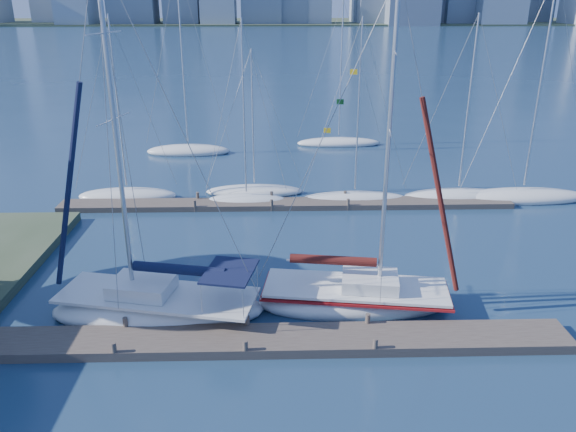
{
  "coord_description": "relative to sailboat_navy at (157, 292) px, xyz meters",
  "views": [
    {
      "loc": [
        1.15,
        -19.12,
        13.0
      ],
      "look_at": [
        1.77,
        4.0,
        3.99
      ],
      "focal_mm": 35.0,
      "sensor_mm": 36.0,
      "label": 1
    }
  ],
  "objects": [
    {
      "name": "near_dock",
      "position": [
        3.95,
        -2.33,
        -0.97
      ],
      "size": [
        26.0,
        2.0,
        0.4
      ],
      "primitive_type": "cube",
      "color": "#453A32",
      "rests_on": "ground"
    },
    {
      "name": "far_dock",
      "position": [
        5.95,
        13.67,
        -0.99
      ],
      "size": [
        30.0,
        1.8,
        0.36
      ],
      "primitive_type": "cube",
      "color": "#453A32",
      "rests_on": "ground"
    },
    {
      "name": "bg_boat_2",
      "position": [
        3.72,
        16.34,
        -0.96
      ],
      "size": [
        7.11,
        3.59,
        10.23
      ],
      "rotation": [
        0.0,
        0.0,
        0.26
      ],
      "color": "silver",
      "rests_on": "ground"
    },
    {
      "name": "far_shore",
      "position": [
        3.95,
        317.67,
        -1.17
      ],
      "size": [
        800.0,
        100.0,
        1.5
      ],
      "primitive_type": "cube",
      "color": "#38472D",
      "rests_on": "ground"
    },
    {
      "name": "bg_boat_0",
      "position": [
        -5.03,
        15.54,
        -0.91
      ],
      "size": [
        6.99,
        3.01,
        12.45
      ],
      "rotation": [
        0.0,
        0.0,
        0.13
      ],
      "color": "silver",
      "rests_on": "ground"
    },
    {
      "name": "bg_boat_7",
      "position": [
        11.28,
        30.33,
        -0.91
      ],
      "size": [
        7.94,
        2.48,
        13.21
      ],
      "rotation": [
        0.0,
        0.0,
        0.05
      ],
      "color": "silver",
      "rests_on": "ground"
    },
    {
      "name": "bg_boat_3",
      "position": [
        10.63,
        14.63,
        -0.94
      ],
      "size": [
        7.35,
        2.68,
        12.28
      ],
      "rotation": [
        0.0,
        0.0,
        0.11
      ],
      "color": "silver",
      "rests_on": "ground"
    },
    {
      "name": "bg_boat_4",
      "position": [
        17.82,
        14.82,
        -0.92
      ],
      "size": [
        7.84,
        3.38,
        12.51
      ],
      "rotation": [
        0.0,
        0.0,
        -0.17
      ],
      "color": "silver",
      "rests_on": "ground"
    },
    {
      "name": "bg_boat_6",
      "position": [
        -2.5,
        27.57,
        -0.85
      ],
      "size": [
        7.49,
        2.77,
        16.11
      ],
      "rotation": [
        0.0,
        0.0,
        -0.05
      ],
      "color": "silver",
      "rests_on": "ground"
    },
    {
      "name": "sailboat_navy",
      "position": [
        0.0,
        0.0,
        0.0
      ],
      "size": [
        9.63,
        4.83,
        15.48
      ],
      "rotation": [
        0.0,
        0.0,
        -0.21
      ],
      "color": "silver",
      "rests_on": "ground"
    },
    {
      "name": "bg_boat_1",
      "position": [
        3.24,
        14.36,
        -0.92
      ],
      "size": [
        5.77,
        2.87,
        12.21
      ],
      "rotation": [
        0.0,
        0.0,
        0.18
      ],
      "color": "silver",
      "rests_on": "ground"
    },
    {
      "name": "sailboat_maroon",
      "position": [
        8.73,
        0.59,
        -0.04
      ],
      "size": [
        9.04,
        4.07,
        14.56
      ],
      "rotation": [
        0.0,
        0.0,
        -0.14
      ],
      "color": "silver",
      "rests_on": "ground"
    },
    {
      "name": "bg_boat_5",
      "position": [
        22.2,
        14.52,
        -0.88
      ],
      "size": [
        9.13,
        2.99,
        15.07
      ],
      "rotation": [
        0.0,
        0.0,
        0.07
      ],
      "color": "silver",
      "rests_on": "ground"
    },
    {
      "name": "ground",
      "position": [
        3.95,
        -2.33,
        -1.17
      ],
      "size": [
        700.0,
        700.0,
        0.0
      ],
      "primitive_type": "plane",
      "color": "#17314A",
      "rests_on": "ground"
    }
  ]
}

